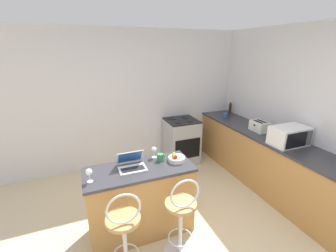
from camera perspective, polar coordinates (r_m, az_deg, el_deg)
wall_back at (r=4.37m, az=-10.61°, el=6.30°), size 12.00×0.06×2.60m
breakfast_bar at (r=2.96m, az=-6.91°, el=-18.19°), size 1.29×0.55×0.91m
counter_right at (r=4.22m, az=22.71°, el=-7.60°), size 0.64×3.10×0.91m
bar_stool_near at (r=2.50m, az=-10.94°, el=-25.84°), size 0.40×0.40×1.04m
bar_stool_far at (r=2.63m, az=3.36°, el=-22.74°), size 0.40×0.40×1.04m
laptop at (r=2.73m, az=-9.27°, el=-9.38°), size 0.32×0.27×0.19m
microwave at (r=3.71m, az=28.45°, el=-2.20°), size 0.54×0.33×0.27m
toaster at (r=4.12m, az=22.14°, el=-0.06°), size 0.21×0.30×0.18m
stove_range at (r=4.61m, az=3.38°, el=-3.82°), size 0.61×0.61×0.91m
fruit_bowl at (r=2.84m, az=2.10°, el=-8.21°), size 0.21×0.21×0.10m
pepper_mill at (r=5.07m, az=15.50°, el=4.43°), size 0.06×0.06×0.24m
wine_glass_tall at (r=2.53m, az=-19.44°, el=-11.09°), size 0.07×0.07×0.15m
mug_blue at (r=4.74m, az=14.27°, el=2.66°), size 0.10×0.08×0.09m
wine_glass_short at (r=2.90m, az=-3.57°, el=-6.11°), size 0.07×0.07×0.15m
mug_green at (r=2.85m, az=-1.95°, el=-7.90°), size 0.10×0.08×0.09m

